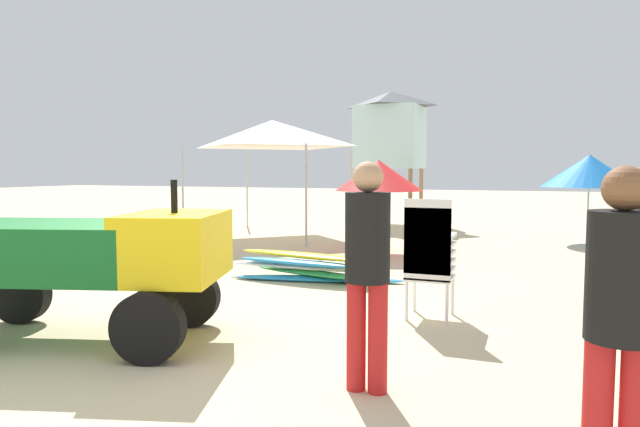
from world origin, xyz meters
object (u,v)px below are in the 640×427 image
lifeguard_near_center (367,261)px  lifeguard_tower (390,130)px  beach_umbrella_left (589,171)px  popup_canopy (272,134)px  lifeguard_near_left (636,245)px  utility_cart (90,257)px  surfboard_pile (310,268)px  lifeguard_near_right (620,312)px  stacked_plastic_chairs (429,250)px  beach_umbrella_far (379,175)px

lifeguard_near_center → lifeguard_tower: (-2.96, 12.45, 1.81)m
beach_umbrella_left → popup_canopy: bearing=-170.4°
lifeguard_near_left → lifeguard_tower: size_ratio=0.42×
utility_cart → lifeguard_near_left: (4.66, 1.65, 0.14)m
surfboard_pile → lifeguard_near_right: lifeguard_near_right is taller
utility_cart → surfboard_pile: size_ratio=1.06×
lifeguard_near_left → lifeguard_near_center: 2.70m
utility_cart → lifeguard_near_left: size_ratio=1.73×
stacked_plastic_chairs → popup_canopy: 8.17m
lifeguard_near_center → beach_umbrella_far: size_ratio=0.93×
utility_cart → stacked_plastic_chairs: size_ratio=2.16×
beach_umbrella_left → lifeguard_near_left: bearing=-91.6°
surfboard_pile → lifeguard_tower: lifeguard_tower is taller
stacked_plastic_chairs → surfboard_pile: 2.49m
lifeguard_near_left → beach_umbrella_left: bearing=88.4°
beach_umbrella_left → beach_umbrella_far: beach_umbrella_left is taller
stacked_plastic_chairs → surfboard_pile: bearing=143.5°
lifeguard_tower → beach_umbrella_far: (1.25, -5.87, -1.28)m
surfboard_pile → lifeguard_near_left: bearing=-23.5°
utility_cart → lifeguard_tower: (-0.24, 12.24, 1.97)m
surfboard_pile → popup_canopy: 6.12m
beach_umbrella_left → beach_umbrella_far: 4.88m
lifeguard_near_center → beach_umbrella_left: (2.15, 9.57, 0.62)m
utility_cart → popup_canopy: size_ratio=0.91×
popup_canopy → beach_umbrella_far: popup_canopy is taller
stacked_plastic_chairs → beach_umbrella_far: 4.89m
lifeguard_near_right → lifeguard_tower: bearing=108.5°
surfboard_pile → beach_umbrella_far: (0.17, 3.05, 1.28)m
popup_canopy → lifeguard_tower: bearing=65.2°
stacked_plastic_chairs → lifeguard_near_left: bearing=-6.6°
lifeguard_near_right → stacked_plastic_chairs: bearing=116.0°
utility_cart → beach_umbrella_far: (1.01, 6.36, 0.69)m
lifeguard_tower → surfboard_pile: bearing=-83.1°
lifeguard_near_right → beach_umbrella_left: size_ratio=0.81×
lifeguard_near_center → beach_umbrella_left: size_ratio=0.83×
lifeguard_tower → lifeguard_near_right: bearing=-71.5°
surfboard_pile → beach_umbrella_left: beach_umbrella_left is taller
stacked_plastic_chairs → popup_canopy: bearing=127.9°
lifeguard_near_left → beach_umbrella_left: beach_umbrella_left is taller
stacked_plastic_chairs → lifeguard_near_left: lifeguard_near_left is taller
surfboard_pile → lifeguard_tower: bearing=96.9°
lifeguard_tower → beach_umbrella_far: lifeguard_tower is taller
lifeguard_near_center → lifeguard_tower: lifeguard_tower is taller
lifeguard_near_left → beach_umbrella_far: size_ratio=0.91×
surfboard_pile → beach_umbrella_far: size_ratio=1.49×
stacked_plastic_chairs → popup_canopy: (-4.90, 6.30, 1.70)m
lifeguard_near_right → popup_canopy: size_ratio=0.52×
stacked_plastic_chairs → lifeguard_near_left: (1.88, -0.22, 0.18)m
lifeguard_near_center → lifeguard_near_right: 1.71m
lifeguard_near_right → beach_umbrella_far: beach_umbrella_far is taller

